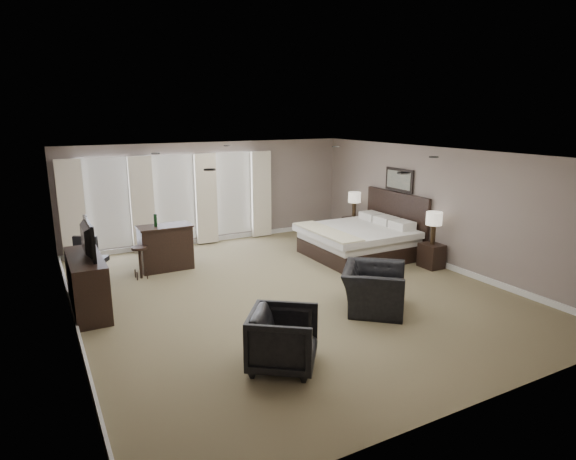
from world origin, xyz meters
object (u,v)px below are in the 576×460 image
bar_stool_left (140,263)px  bed (360,226)px  nightstand_near (431,256)px  armchair_far (283,337)px  lamp_near (433,228)px  desk_chair (93,259)px  tv (84,253)px  dresser (87,284)px  armchair_near (374,281)px  bar_stool_right (173,240)px  nightstand_far (353,228)px  lamp_far (354,205)px  bar_counter (166,247)px

bar_stool_left → bed: bearing=-9.8°
nightstand_near → armchair_far: (-4.86, -2.25, 0.18)m
lamp_near → desk_chair: bearing=160.7°
nightstand_near → tv: 7.03m
lamp_near → bar_stool_left: bearing=158.3°
dresser → desk_chair: desk_chair is taller
armchair_near → bar_stool_left: size_ratio=1.74×
dresser → armchair_far: (2.06, -3.24, -0.04)m
dresser → bar_stool_right: 3.57m
bar_stool_right → nightstand_far: bearing=-10.6°
armchair_far → bar_stool_left: bearing=48.0°
tv → nightstand_far: bearing=-74.6°
nightstand_far → desk_chair: desk_chair is taller
bed → lamp_far: (0.89, 1.45, 0.19)m
dresser → bar_stool_right: size_ratio=2.43×
lamp_far → bar_counter: 5.18m
lamp_near → bar_stool_left: (-5.78, 2.29, -0.55)m
nightstand_far → lamp_near: (0.00, -2.90, 0.60)m
lamp_far → tv: size_ratio=0.66×
bed → nightstand_far: size_ratio=4.02×
bar_stool_left → desk_chair: size_ratio=0.64×
dresser → armchair_near: bearing=-27.4°
armchair_far → bar_counter: (-0.29, 4.90, 0.05)m
armchair_near → bar_stool_right: bearing=64.0°
nightstand_near → dresser: 6.99m
nightstand_near → dresser: dresser is taller
lamp_far → bed: bearing=-121.5°
lamp_far → bar_stool_right: (-4.70, 0.88, -0.57)m
nightstand_near → bar_counter: 5.80m
bed → lamp_near: bed is taller
bed → nightstand_near: 1.76m
armchair_near → tv: bearing=103.8°
nightstand_far → armchair_far: 7.09m
nightstand_near → bar_stool_left: 6.22m
nightstand_far → armchair_far: armchair_far is taller
lamp_far → armchair_near: bearing=-121.9°
nightstand_far → bar_stool_left: bar_stool_left is taller
bed → bar_stool_left: size_ratio=3.41×
nightstand_far → dresser: size_ratio=0.34×
tv → bar_counter: size_ratio=0.94×
bar_stool_right → dresser: bearing=-128.6°
lamp_far → nightstand_near: bearing=-90.0°
nightstand_near → bar_stool_right: size_ratio=0.77×
bar_stool_left → dresser: bearing=-131.2°
nightstand_near → armchair_near: 2.88m
lamp_far → armchair_far: bearing=-133.3°
armchair_far → bar_stool_right: size_ratio=1.28×
lamp_far → armchair_near: 4.91m
bed → tv: bearing=-175.6°
dresser → lamp_near: bearing=-8.1°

